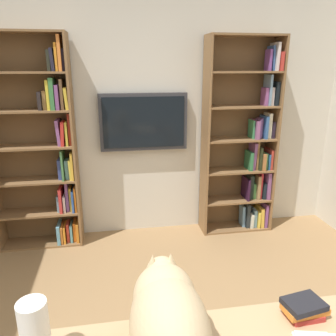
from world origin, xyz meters
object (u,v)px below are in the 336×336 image
object	(u,v)px
cat	(168,320)
paper_towel_roll	(35,333)
bookshelf_right	(43,147)
bookshelf_left	(247,146)
desk_book_stack	(304,308)
wall_mounted_tv	(144,122)

from	to	relation	value
cat	paper_towel_roll	bearing A→B (deg)	-8.67
bookshelf_right	cat	size ratio (longest dim) A/B	3.12
bookshelf_left	bookshelf_right	size ratio (longest dim) A/B	1.00
cat	bookshelf_right	bearing A→B (deg)	-70.29
bookshelf_right	cat	bearing A→B (deg)	109.71
bookshelf_left	desk_book_stack	size ratio (longest dim) A/B	10.34
bookshelf_left	paper_towel_roll	distance (m)	2.91
bookshelf_right	wall_mounted_tv	size ratio (longest dim) A/B	2.31
bookshelf_right	paper_towel_roll	distance (m)	2.34
paper_towel_roll	desk_book_stack	size ratio (longest dim) A/B	1.32
bookshelf_left	paper_towel_roll	bearing A→B (deg)	52.56
paper_towel_roll	desk_book_stack	world-z (taller)	paper_towel_roll
cat	paper_towel_roll	distance (m)	0.50
paper_towel_roll	bookshelf_right	bearing A→B (deg)	-81.08
bookshelf_left	cat	world-z (taller)	bookshelf_left
wall_mounted_tv	paper_towel_roll	distance (m)	2.51
bookshelf_right	desk_book_stack	xyz separation A→B (m)	(-1.50, 2.25, -0.27)
bookshelf_left	wall_mounted_tv	xyz separation A→B (m)	(1.12, -0.09, 0.28)
desk_book_stack	wall_mounted_tv	bearing A→B (deg)	-78.17
bookshelf_right	desk_book_stack	distance (m)	2.72
wall_mounted_tv	desk_book_stack	bearing A→B (deg)	101.83
cat	desk_book_stack	bearing A→B (deg)	-168.49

